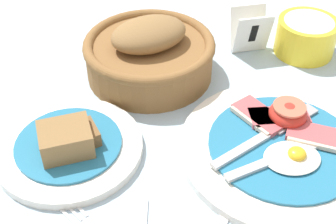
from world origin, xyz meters
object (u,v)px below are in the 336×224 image
Objects in this scene: bread_plate at (69,145)px; bread_basket at (149,53)px; number_card at (250,31)px; sugar_cup at (306,36)px; breakfast_plate at (283,145)px.

bread_basket reaches higher than bread_plate.
bread_basket is at bearing -169.91° from number_card.
sugar_cup is 1.33× the size of number_card.
sugar_cup is at bearing 23.79° from bread_plate.
number_card reaches higher than bread_plate.
bread_basket is 0.18m from number_card.
number_card reaches higher than breakfast_plate.
bread_basket is 2.75× the size of number_card.
sugar_cup reaches higher than bread_plate.
bread_plate is at bearing -129.63° from bread_basket.
number_card is at bearing 12.36° from bread_basket.
number_card reaches higher than sugar_cup.
sugar_cup is at bearing 61.79° from breakfast_plate.
number_card is (0.17, 0.04, -0.00)m from bread_basket.
breakfast_plate is at bearing -9.04° from bread_plate.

